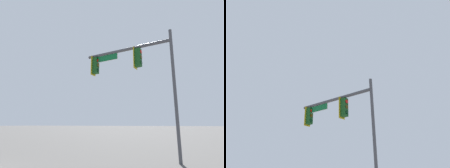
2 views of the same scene
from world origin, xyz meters
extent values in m
cylinder|color=#47474C|center=(-8.01, -5.85, 3.43)|extent=(0.16, 0.16, 6.87)
cylinder|color=#47474C|center=(-5.33, -6.20, 6.27)|extent=(5.40, 0.88, 0.19)
cube|color=gold|center=(-5.95, -6.12, 5.60)|extent=(0.10, 0.52, 1.30)
cube|color=#144719|center=(-6.13, -6.09, 5.60)|extent=(0.40, 0.36, 1.10)
cylinder|color=#144719|center=(-6.13, -6.09, 6.21)|extent=(0.04, 0.04, 0.12)
cylinder|color=red|center=(-6.33, -6.07, 5.93)|extent=(0.06, 0.22, 0.22)
cylinder|color=#392D05|center=(-6.33, -6.07, 5.60)|extent=(0.06, 0.22, 0.22)
cylinder|color=black|center=(-6.33, -6.07, 5.27)|extent=(0.06, 0.22, 0.22)
cube|color=gold|center=(-2.99, -6.50, 5.60)|extent=(0.10, 0.52, 1.30)
cube|color=#144719|center=(-3.18, -6.48, 5.60)|extent=(0.40, 0.36, 1.10)
cylinder|color=#144719|center=(-3.18, -6.48, 6.21)|extent=(0.04, 0.04, 0.12)
cylinder|color=red|center=(-3.38, -6.45, 5.93)|extent=(0.06, 0.22, 0.22)
cylinder|color=#392D05|center=(-3.38, -6.45, 5.60)|extent=(0.06, 0.22, 0.22)
cylinder|color=black|center=(-3.38, -6.45, 5.27)|extent=(0.06, 0.22, 0.22)
cube|color=#0F602D|center=(-3.81, -6.40, 5.98)|extent=(1.95, 0.29, 0.38)
cube|color=white|center=(-3.81, -6.40, 5.98)|extent=(2.01, 0.28, 0.44)
camera|label=1|loc=(-8.17, 3.41, 1.80)|focal=28.00mm
camera|label=2|loc=(-12.47, 4.46, 1.75)|focal=35.00mm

